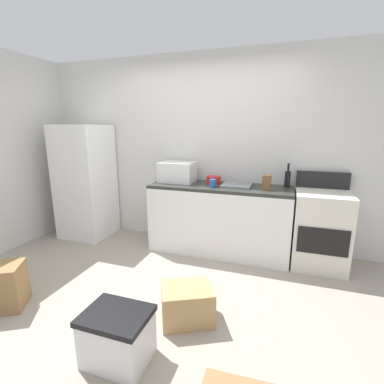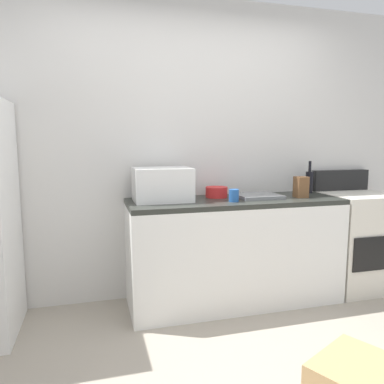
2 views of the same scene
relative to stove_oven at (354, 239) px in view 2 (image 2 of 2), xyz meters
name	(u,v)px [view 2 (image 2 of 2)]	position (x,y,z in m)	size (l,w,h in m)	color
wall_back	(190,150)	(-1.52, 0.34, 0.83)	(5.00, 0.10, 2.60)	silver
kitchen_counter	(234,251)	(-1.22, -0.01, -0.02)	(1.80, 0.60, 0.90)	white
stove_oven	(354,239)	(0.00, 0.00, 0.00)	(0.60, 0.61, 1.10)	silver
microwave	(162,184)	(-1.83, 0.05, 0.57)	(0.46, 0.34, 0.27)	white
sink_basin	(258,196)	(-1.01, 0.01, 0.45)	(0.36, 0.32, 0.03)	slate
wine_bottle	(309,181)	(-0.41, 0.16, 0.54)	(0.07, 0.07, 0.30)	black
coffee_mug	(234,196)	(-1.28, -0.13, 0.48)	(0.08, 0.08, 0.10)	#2659A5
knife_block	(301,187)	(-0.64, -0.07, 0.52)	(0.10, 0.10, 0.18)	brown
mixing_bowl	(217,192)	(-1.34, 0.13, 0.48)	(0.19, 0.19, 0.09)	red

